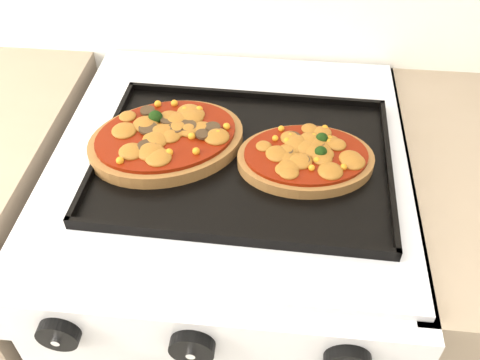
# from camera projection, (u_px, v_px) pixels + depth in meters

# --- Properties ---
(stove) EXTENTS (0.60, 0.60, 0.91)m
(stove) POSITION_uv_depth(u_px,v_px,m) (233.00, 302.00, 1.21)
(stove) COLOR silver
(stove) RESTS_ON floor
(control_panel) EXTENTS (0.60, 0.02, 0.09)m
(control_panel) POSITION_uv_depth(u_px,v_px,m) (204.00, 335.00, 0.71)
(control_panel) COLOR silver
(control_panel) RESTS_ON stove
(knob_left) EXTENTS (0.06, 0.02, 0.06)m
(knob_left) POSITION_uv_depth(u_px,v_px,m) (59.00, 335.00, 0.71)
(knob_left) COLOR black
(knob_left) RESTS_ON control_panel
(knob_center) EXTENTS (0.06, 0.02, 0.06)m
(knob_center) POSITION_uv_depth(u_px,v_px,m) (192.00, 347.00, 0.70)
(knob_center) COLOR black
(knob_center) RESTS_ON control_panel
(baking_tray) EXTENTS (0.48, 0.36, 0.02)m
(baking_tray) POSITION_uv_depth(u_px,v_px,m) (243.00, 158.00, 0.86)
(baking_tray) COLOR black
(baking_tray) RESTS_ON stove
(pizza_left) EXTENTS (0.31, 0.28, 0.04)m
(pizza_left) POSITION_uv_depth(u_px,v_px,m) (166.00, 138.00, 0.87)
(pizza_left) COLOR olive
(pizza_left) RESTS_ON baking_tray
(pizza_right) EXTENTS (0.23, 0.18, 0.03)m
(pizza_right) POSITION_uv_depth(u_px,v_px,m) (306.00, 157.00, 0.84)
(pizza_right) COLOR olive
(pizza_right) RESTS_ON baking_tray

